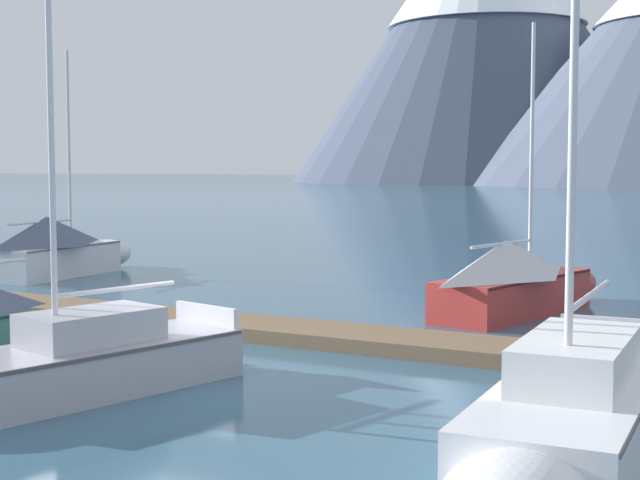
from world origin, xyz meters
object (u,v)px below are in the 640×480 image
(sailboat_mid_dock_starboard, at_px, (71,364))
(sailboat_far_berth, at_px, (519,279))
(sailboat_nearest_berth, at_px, (61,248))
(sailboat_outer_slip, at_px, (570,420))

(sailboat_mid_dock_starboard, xyz_separation_m, sailboat_far_berth, (4.44, 11.79, 0.34))
(sailboat_nearest_berth, height_order, sailboat_far_berth, sailboat_nearest_berth)
(sailboat_nearest_berth, bearing_deg, sailboat_far_berth, -4.98)
(sailboat_outer_slip, bearing_deg, sailboat_nearest_berth, 145.55)
(sailboat_nearest_berth, relative_size, sailboat_outer_slip, 0.85)
(sailboat_mid_dock_starboard, height_order, sailboat_far_berth, sailboat_far_berth)
(sailboat_nearest_berth, distance_m, sailboat_mid_dock_starboard, 17.66)
(sailboat_outer_slip, bearing_deg, sailboat_mid_dock_starboard, 177.29)
(sailboat_mid_dock_starboard, bearing_deg, sailboat_nearest_berth, 131.64)
(sailboat_nearest_berth, xyz_separation_m, sailboat_mid_dock_starboard, (11.73, -13.19, -0.40))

